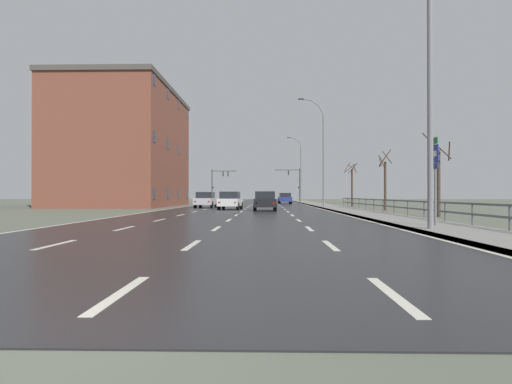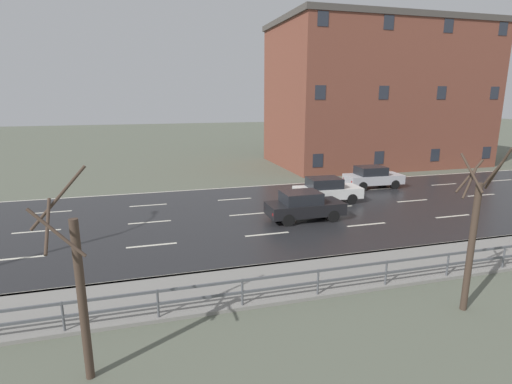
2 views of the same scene
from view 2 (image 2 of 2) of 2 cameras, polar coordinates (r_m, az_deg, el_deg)
guardrail at (r=12.46m, az=-13.87°, el=-14.61°), size 0.07×35.94×1.00m
car_mid_centre at (r=30.23m, az=16.33°, el=2.10°), size 1.98×4.17×1.57m
car_far_left at (r=21.53m, az=6.86°, el=-1.92°), size 1.87×4.11×1.57m
car_near_left at (r=25.35m, az=10.07°, el=0.32°), size 2.01×4.19×1.57m
brick_building at (r=41.58m, az=16.82°, el=13.16°), size 11.31×19.83×13.29m
bare_tree_near at (r=10.05m, az=-23.95°, el=-12.88°), size 1.62×1.24×4.97m
bare_tree_mid at (r=13.68m, az=28.54°, el=-5.61°), size 1.07×1.12×5.14m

